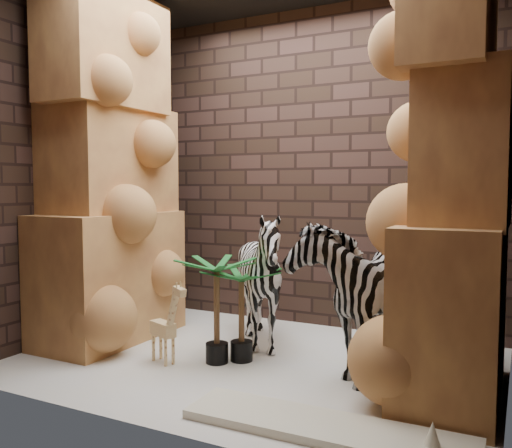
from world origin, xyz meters
The scene contains 12 objects.
floor centered at (0.00, 0.00, 0.00)m, with size 3.50×3.50×0.00m, color silver.
wall_back centered at (0.00, 1.25, 1.50)m, with size 3.50×3.50×0.00m, color #35221D.
wall_front centered at (0.00, -1.25, 1.50)m, with size 3.50×3.50×0.00m, color #35221D.
wall_left centered at (-1.75, 0.00, 1.50)m, with size 3.00×3.00×0.00m, color #35221D.
rock_pillar_left centered at (-1.40, 0.00, 1.50)m, with size 0.68×1.30×3.00m, color tan, non-canonical shape.
rock_pillar_right centered at (1.42, 0.00, 1.50)m, with size 0.58×1.25×3.00m, color tan, non-canonical shape.
zebra_right centered at (0.75, 0.24, 0.65)m, with size 0.60×1.11×1.31m, color white.
zebra_left centered at (-0.09, 0.33, 0.51)m, with size 0.91×1.13×1.02m, color white.
giraffe_toy centered at (-0.60, -0.32, 0.33)m, with size 0.34×0.11×0.66m, color #FED994, non-canonical shape.
palm_front centered at (-0.09, -0.01, 0.36)m, with size 0.36×0.36×0.73m, color #105221, non-canonical shape.
palm_back centered at (-0.23, -0.14, 0.40)m, with size 0.36×0.36×0.81m, color #105221, non-canonical shape.
surfboard centered at (0.88, -0.86, 0.03)m, with size 1.58×0.39×0.05m, color #F0EACA.
Camera 1 is at (1.81, -3.52, 1.33)m, focal length 37.38 mm.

